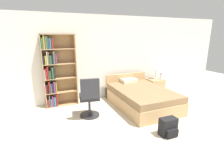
% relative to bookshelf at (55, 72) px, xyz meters
% --- Properties ---
extents(ground_plane, '(14.00, 14.00, 0.00)m').
position_rel_bookshelf_xyz_m(ground_plane, '(1.65, -3.05, -1.02)').
color(ground_plane, beige).
extents(wall_back, '(9.00, 0.06, 2.60)m').
position_rel_bookshelf_xyz_m(wall_back, '(1.65, 0.18, 0.28)').
color(wall_back, white).
rests_on(wall_back, ground_plane).
extents(bookshelf, '(0.91, 0.27, 2.04)m').
position_rel_bookshelf_xyz_m(bookshelf, '(0.00, 0.00, 0.00)').
color(bookshelf, tan).
rests_on(bookshelf, ground_plane).
extents(bed, '(1.42, 2.10, 0.78)m').
position_rel_bookshelf_xyz_m(bed, '(2.23, -0.96, -0.75)').
color(bed, tan).
rests_on(bed, ground_plane).
extents(office_chair, '(0.55, 0.63, 1.05)m').
position_rel_bookshelf_xyz_m(office_chair, '(0.65, -1.12, -0.51)').
color(office_chair, '#232326').
rests_on(office_chair, ground_plane).
extents(nightstand, '(0.53, 0.50, 0.52)m').
position_rel_bookshelf_xyz_m(nightstand, '(3.30, -0.19, -0.76)').
color(nightstand, tan).
rests_on(nightstand, ground_plane).
extents(table_lamp, '(0.26, 0.26, 0.50)m').
position_rel_bookshelf_xyz_m(table_lamp, '(3.32, -0.16, -0.09)').
color(table_lamp, '#B2B2B7').
rests_on(table_lamp, nightstand).
extents(water_bottle, '(0.08, 0.08, 0.22)m').
position_rel_bookshelf_xyz_m(water_bottle, '(3.44, -0.31, -0.40)').
color(water_bottle, silver).
rests_on(water_bottle, nightstand).
extents(backpack_black, '(0.35, 0.27, 0.38)m').
position_rel_bookshelf_xyz_m(backpack_black, '(1.91, -2.54, -0.84)').
color(backpack_black, black).
rests_on(backpack_black, ground_plane).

